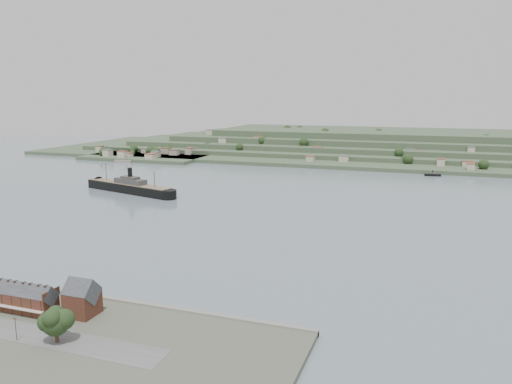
% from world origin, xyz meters
% --- Properties ---
extents(ground, '(1400.00, 1400.00, 0.00)m').
position_xyz_m(ground, '(0.00, 0.00, 0.00)').
color(ground, slate).
rests_on(ground, ground).
extents(gabled_building, '(10.40, 10.18, 14.09)m').
position_xyz_m(gabled_building, '(27.50, -164.00, 8.19)').
color(gabled_building, '#4C2B1B').
rests_on(gabled_building, ground).
extents(far_peninsula, '(760.00, 309.00, 30.00)m').
position_xyz_m(far_peninsula, '(27.91, 393.10, 11.88)').
color(far_peninsula, '#364D33').
rests_on(far_peninsula, ground).
extents(steamship, '(101.66, 38.38, 24.90)m').
position_xyz_m(steamship, '(-94.86, 46.82, 4.60)').
color(steamship, black).
rests_on(steamship, ground).
extents(ferry_west, '(20.31, 8.53, 7.39)m').
position_xyz_m(ferry_west, '(-212.24, 216.91, 1.78)').
color(ferry_west, black).
rests_on(ferry_west, ground).
extents(ferry_east, '(16.01, 6.36, 5.84)m').
position_xyz_m(ferry_east, '(144.06, 220.41, 1.41)').
color(ferry_east, black).
rests_on(ferry_east, ground).
extents(fig_tree, '(10.82, 9.37, 12.08)m').
position_xyz_m(fig_tree, '(33.26, -183.85, 9.37)').
color(fig_tree, '#402C1D').
rests_on(fig_tree, ground).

